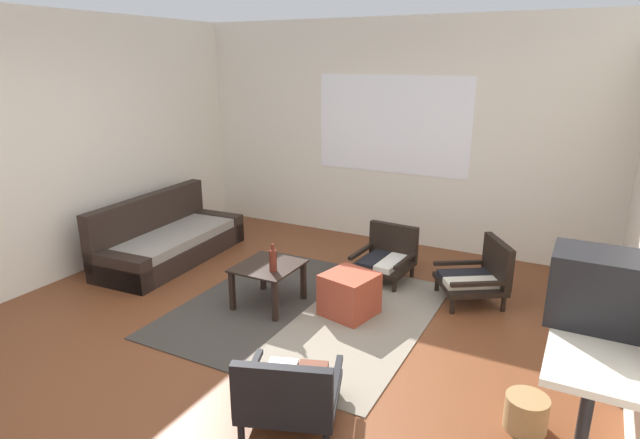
{
  "coord_description": "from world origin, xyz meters",
  "views": [
    {
      "loc": [
        2.19,
        -3.04,
        2.22
      ],
      "look_at": [
        0.12,
        0.9,
        0.86
      ],
      "focal_mm": 29.38,
      "sensor_mm": 36.0,
      "label": 1
    }
  ],
  "objects": [
    {
      "name": "armchair_striped_foreground",
      "position": [
        0.71,
        -0.64,
        0.23
      ],
      "size": [
        0.78,
        0.79,
        0.54
      ],
      "color": "black",
      "rests_on": "ground"
    },
    {
      "name": "ottoman_orange",
      "position": [
        0.42,
        0.89,
        0.2
      ],
      "size": [
        0.51,
        0.51,
        0.39
      ],
      "primitive_type": "cube",
      "rotation": [
        0.0,
        0.0,
        -0.22
      ],
      "color": "#993D28",
      "rests_on": "ground"
    },
    {
      "name": "crt_television",
      "position": [
        2.32,
        -0.01,
        1.02
      ],
      "size": [
        0.5,
        0.37,
        0.41
      ],
      "color": "black",
      "rests_on": "console_shelf"
    },
    {
      "name": "far_wall_with_window",
      "position": [
        0.0,
        3.06,
        1.35
      ],
      "size": [
        5.6,
        0.13,
        2.7
      ],
      "color": "silver",
      "rests_on": "ground"
    },
    {
      "name": "armchair_corner",
      "position": [
        1.39,
        1.72,
        0.27
      ],
      "size": [
        0.78,
        0.77,
        0.6
      ],
      "color": "black",
      "rests_on": "ground"
    },
    {
      "name": "clay_vase",
      "position": [
        2.32,
        0.39,
        0.94
      ],
      "size": [
        0.22,
        0.22,
        0.31
      ],
      "color": "brown",
      "rests_on": "console_shelf"
    },
    {
      "name": "glass_bottle",
      "position": [
        -0.21,
        0.62,
        0.51
      ],
      "size": [
        0.07,
        0.07,
        0.26
      ],
      "color": "#5B2319",
      "rests_on": "coffee_table"
    },
    {
      "name": "couch",
      "position": [
        -2.01,
        1.18,
        0.22
      ],
      "size": [
        0.86,
        1.88,
        0.73
      ],
      "color": "black",
      "rests_on": "ground"
    },
    {
      "name": "ground_plane",
      "position": [
        0.0,
        0.0,
        0.0
      ],
      "size": [
        7.8,
        7.8,
        0.0
      ],
      "primitive_type": "plane",
      "color": "brown"
    },
    {
      "name": "wicker_basket",
      "position": [
        2.04,
        0.01,
        0.11
      ],
      "size": [
        0.27,
        0.27,
        0.22
      ],
      "primitive_type": "cylinder",
      "color": "#9E7A4C",
      "rests_on": "ground"
    },
    {
      "name": "side_wall_left",
      "position": [
        -2.66,
        0.3,
        1.35
      ],
      "size": [
        0.12,
        6.6,
        2.7
      ],
      "primitive_type": "cube",
      "color": "silver",
      "rests_on": "ground"
    },
    {
      "name": "coffee_table",
      "position": [
        -0.33,
        0.72,
        0.32
      ],
      "size": [
        0.54,
        0.59,
        0.4
      ],
      "color": "black",
      "rests_on": "ground"
    },
    {
      "name": "console_shelf",
      "position": [
        2.32,
        0.05,
        0.73
      ],
      "size": [
        0.42,
        1.55,
        0.82
      ],
      "color": "beige",
      "rests_on": "ground"
    },
    {
      "name": "area_rug",
      "position": [
        0.04,
        0.77,
        0.0
      ],
      "size": [
        2.16,
        2.31,
        0.01
      ],
      "color": "#38332D",
      "rests_on": "ground"
    },
    {
      "name": "armchair_by_window",
      "position": [
        0.41,
        1.84,
        0.24
      ],
      "size": [
        0.58,
        0.59,
        0.55
      ],
      "color": "black",
      "rests_on": "ground"
    }
  ]
}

